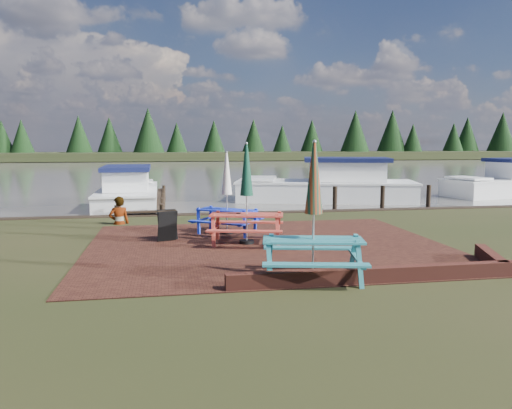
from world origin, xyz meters
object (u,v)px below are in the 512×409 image
object	(u,v)px
picnic_table_red	(247,209)
picnic_table_blue	(227,206)
boat_jetty	(128,195)
picnic_table_teal	(313,233)
chalkboard	(167,225)
boat_near	(329,187)
boat_far	(508,184)
person	(118,197)
jetty	(145,199)

from	to	relation	value
picnic_table_red	picnic_table_blue	world-z (taller)	picnic_table_red
picnic_table_red	boat_jetty	world-z (taller)	picnic_table_red
picnic_table_teal	picnic_table_red	distance (m)	3.64
chalkboard	picnic_table_blue	bearing A→B (deg)	5.72
boat_near	boat_far	world-z (taller)	boat_near
picnic_table_teal	picnic_table_blue	world-z (taller)	picnic_table_teal
boat_jetty	picnic_table_teal	bearing A→B (deg)	-72.10
picnic_table_blue	chalkboard	bearing A→B (deg)	-121.64
boat_jetty	person	xyz separation A→B (m)	(0.10, -5.35, 0.48)
boat_jetty	boat_far	xyz separation A→B (m)	(19.33, 1.70, 0.04)
picnic_table_red	boat_near	bearing A→B (deg)	74.93
chalkboard	jetty	xyz separation A→B (m)	(-0.99, 9.15, -0.31)
chalkboard	boat_far	world-z (taller)	boat_far
boat_jetty	boat_near	size ratio (longest dim) A/B	0.79
chalkboard	person	world-z (taller)	person
picnic_table_red	chalkboard	size ratio (longest dim) A/B	3.14
chalkboard	boat_near	size ratio (longest dim) A/B	0.09
boat_jetty	jetty	bearing A→B (deg)	46.28
boat_near	boat_far	bearing A→B (deg)	-71.28
picnic_table_teal	boat_jetty	size ratio (longest dim) A/B	0.38
picnic_table_red	jetty	bearing A→B (deg)	120.49
picnic_table_red	jetty	world-z (taller)	picnic_table_red
chalkboard	boat_jetty	bearing A→B (deg)	82.68
picnic_table_blue	boat_far	bearing A→B (deg)	64.70
jetty	boat_jetty	bearing A→B (deg)	-132.66
boat_jetty	person	world-z (taller)	person
person	chalkboard	bearing A→B (deg)	103.35
boat_near	picnic_table_blue	bearing A→B (deg)	161.05
picnic_table_teal	boat_far	world-z (taller)	picnic_table_teal
chalkboard	person	distance (m)	3.48
boat_far	picnic_table_blue	bearing A→B (deg)	108.49
picnic_table_teal	boat_near	distance (m)	14.70
picnic_table_teal	person	world-z (taller)	picnic_table_teal
person	picnic_table_red	bearing A→B (deg)	119.57
boat_near	person	bearing A→B (deg)	140.25
jetty	picnic_table_blue	bearing A→B (deg)	-72.31
picnic_table_blue	boat_jetty	world-z (taller)	picnic_table_blue
jetty	boat_near	xyz separation A→B (m)	(8.63, 0.38, 0.37)
jetty	person	bearing A→B (deg)	-95.23
picnic_table_teal	boat_near	world-z (taller)	picnic_table_teal
picnic_table_red	boat_far	bearing A→B (deg)	48.41
chalkboard	person	bearing A→B (deg)	98.27
picnic_table_teal	chalkboard	bearing A→B (deg)	134.30
boat_far	person	bearing A→B (deg)	98.24
picnic_table_blue	boat_jetty	bearing A→B (deg)	147.73
picnic_table_blue	chalkboard	distance (m)	1.89
jetty	boat_near	size ratio (longest dim) A/B	1.02
boat_jetty	boat_far	size ratio (longest dim) A/B	0.96
picnic_table_red	chalkboard	bearing A→B (deg)	172.91
picnic_table_blue	person	xyz separation A→B (m)	(-3.23, 2.33, 0.07)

